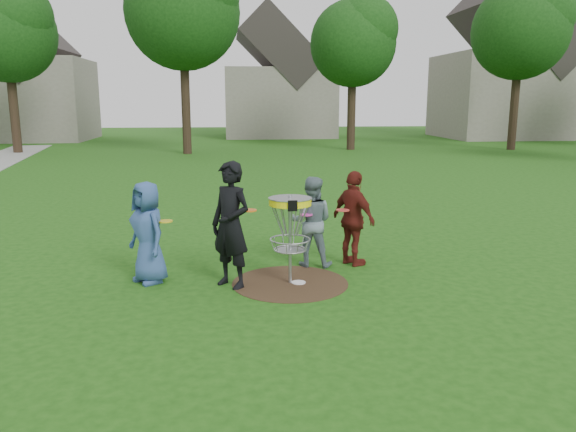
{
  "coord_description": "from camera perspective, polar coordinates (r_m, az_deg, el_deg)",
  "views": [
    {
      "loc": [
        -0.92,
        -8.23,
        2.79
      ],
      "look_at": [
        0.0,
        0.3,
        1.0
      ],
      "focal_mm": 35.0,
      "sensor_mm": 36.0,
      "label": 1
    }
  ],
  "objects": [
    {
      "name": "held_discs",
      "position": [
        8.84,
        -2.02,
        0.21
      ],
      "size": [
        3.06,
        0.95,
        0.25
      ],
      "color": "gold",
      "rests_on": "ground"
    },
    {
      "name": "disc_golf_basket",
      "position": [
        8.47,
        0.22,
        -0.28
      ],
      "size": [
        0.66,
        0.67,
        1.38
      ],
      "color": "#9EA0A5",
      "rests_on": "ground"
    },
    {
      "name": "player_maroon",
      "position": [
        9.55,
        6.69,
        -0.26
      ],
      "size": [
        0.82,
        1.02,
        1.62
      ],
      "primitive_type": "imported",
      "rotation": [
        0.0,
        0.0,
        2.1
      ],
      "color": "maroon",
      "rests_on": "ground"
    },
    {
      "name": "player_blue",
      "position": [
        8.87,
        -14.05,
        -1.63
      ],
      "size": [
        0.87,
        0.92,
        1.58
      ],
      "primitive_type": "imported",
      "rotation": [
        0.0,
        0.0,
        -0.91
      ],
      "color": "#304E84",
      "rests_on": "ground"
    },
    {
      "name": "house_row",
      "position": [
        41.71,
        1.76,
        13.64
      ],
      "size": [
        44.5,
        10.65,
        11.62
      ],
      "color": "gray",
      "rests_on": "ground"
    },
    {
      "name": "disc_on_grass",
      "position": [
        8.74,
        1.08,
        -6.78
      ],
      "size": [
        0.22,
        0.22,
        0.02
      ],
      "primitive_type": "cylinder",
      "color": "white",
      "rests_on": "ground"
    },
    {
      "name": "player_black",
      "position": [
        8.4,
        -5.83,
        -0.92
      ],
      "size": [
        0.82,
        0.81,
        1.91
      ],
      "primitive_type": "imported",
      "rotation": [
        0.0,
        0.0,
        -0.76
      ],
      "color": "black",
      "rests_on": "ground"
    },
    {
      "name": "tree_row",
      "position": [
        29.14,
        -3.61,
        18.5
      ],
      "size": [
        51.2,
        17.42,
        9.9
      ],
      "color": "#38281C",
      "rests_on": "ground"
    },
    {
      "name": "player_grey",
      "position": [
        9.47,
        2.37,
        -0.57
      ],
      "size": [
        0.87,
        0.76,
        1.53
      ],
      "primitive_type": "imported",
      "rotation": [
        0.0,
        0.0,
        2.87
      ],
      "color": "slate",
      "rests_on": "ground"
    },
    {
      "name": "ground",
      "position": [
        8.74,
        0.21,
        -6.83
      ],
      "size": [
        100.0,
        100.0,
        0.0
      ],
      "primitive_type": "plane",
      "color": "#19470F",
      "rests_on": "ground"
    },
    {
      "name": "dirt_patch",
      "position": [
        8.74,
        0.21,
        -6.81
      ],
      "size": [
        1.8,
        1.8,
        0.01
      ],
      "primitive_type": "cylinder",
      "color": "#47331E",
      "rests_on": "ground"
    }
  ]
}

